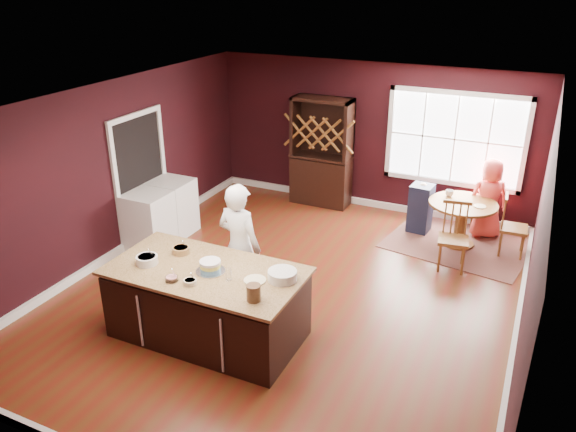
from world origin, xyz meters
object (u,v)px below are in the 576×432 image
(chair_east, at_px, (514,226))
(high_chair, at_px, (421,207))
(chair_south, at_px, (454,237))
(washer, at_px, (149,221))
(dining_table, at_px, (462,215))
(chair_north, at_px, (485,206))
(baker, at_px, (240,247))
(layer_cake, at_px, (210,266))
(seated_woman, at_px, (489,199))
(hutch, at_px, (321,152))
(kitchen_island, at_px, (208,304))
(toddler, at_px, (422,185))
(dryer, at_px, (173,207))

(chair_east, distance_m, high_chair, 1.55)
(chair_south, relative_size, washer, 1.12)
(dining_table, xyz_separation_m, high_chair, (-0.72, 0.26, -0.09))
(chair_south, bearing_deg, high_chair, 114.69)
(chair_north, bearing_deg, baker, 34.89)
(dining_table, bearing_deg, layer_cake, -120.84)
(chair_south, relative_size, high_chair, 1.19)
(chair_north, bearing_deg, seated_woman, 86.31)
(seated_woman, xyz_separation_m, washer, (-4.86, -2.76, -0.21))
(layer_cake, xyz_separation_m, chair_east, (3.11, 3.86, -0.49))
(dining_table, bearing_deg, high_chair, 160.31)
(dining_table, distance_m, chair_north, 0.77)
(chair_south, distance_m, seated_woman, 1.43)
(layer_cake, distance_m, chair_south, 3.83)
(washer, bearing_deg, hutch, 58.71)
(hutch, xyz_separation_m, washer, (-1.79, -2.94, -0.55))
(kitchen_island, xyz_separation_m, hutch, (-0.36, 4.57, 0.59))
(kitchen_island, bearing_deg, high_chair, 67.91)
(dining_table, height_order, high_chair, high_chair)
(seated_woman, relative_size, toddler, 5.25)
(layer_cake, height_order, washer, layer_cake)
(baker, xyz_separation_m, chair_east, (3.17, 3.07, -0.37))
(chair_south, relative_size, chair_north, 1.14)
(layer_cake, relative_size, high_chair, 0.40)
(chair_north, height_order, seated_woman, seated_woman)
(kitchen_island, xyz_separation_m, dining_table, (2.39, 3.85, 0.10))
(hutch, bearing_deg, layer_cake, -84.54)
(dining_table, bearing_deg, chair_south, -88.39)
(hutch, bearing_deg, chair_east, -11.34)
(hutch, bearing_deg, chair_south, -29.66)
(layer_cake, distance_m, seated_woman, 5.13)
(kitchen_island, height_order, dryer, dryer)
(washer, bearing_deg, baker, -21.23)
(high_chair, relative_size, dryer, 0.93)
(chair_north, bearing_deg, high_chair, 4.33)
(baker, bearing_deg, seated_woman, -119.86)
(seated_woman, xyz_separation_m, hutch, (-3.07, 0.18, 0.34))
(chair_south, bearing_deg, layer_cake, -136.69)
(chair_north, xyz_separation_m, hutch, (-3.02, 0.00, 0.56))
(dining_table, relative_size, layer_cake, 3.08)
(chair_east, bearing_deg, baker, 131.14)
(chair_east, bearing_deg, dryer, 103.67)
(layer_cake, xyz_separation_m, seated_woman, (2.64, 4.39, -0.31))
(baker, relative_size, dryer, 1.84)
(seated_woman, bearing_deg, chair_east, 107.72)
(seated_woman, distance_m, high_chair, 1.11)
(chair_south, xyz_separation_m, dryer, (-4.55, -0.72, -0.05))
(chair_east, distance_m, chair_north, 0.89)
(baker, relative_size, hutch, 0.85)
(baker, xyz_separation_m, washer, (-2.16, 0.84, -0.40))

